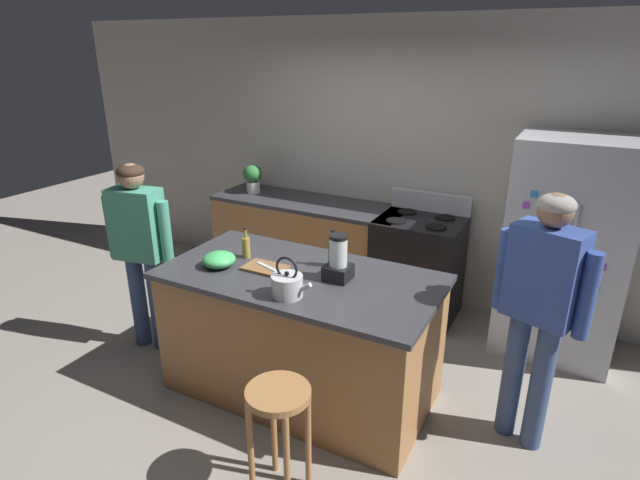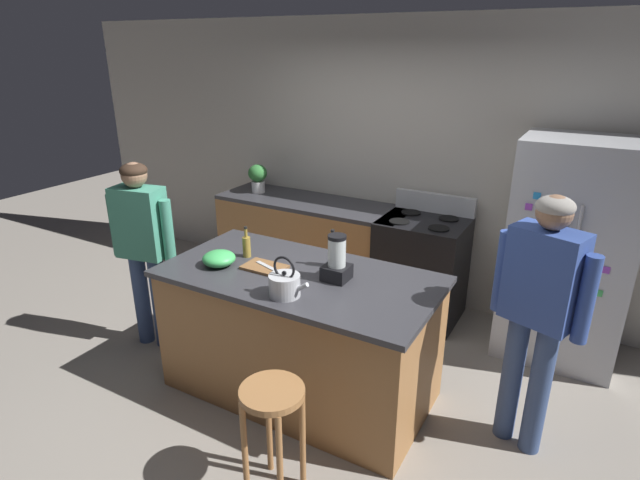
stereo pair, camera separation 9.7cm
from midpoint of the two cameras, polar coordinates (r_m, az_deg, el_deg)
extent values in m
plane|color=gray|center=(4.02, -2.80, -16.31)|extent=(14.00, 14.00, 0.00)
cube|color=#BCB7AD|center=(5.09, 8.28, 8.48)|extent=(8.00, 0.10, 2.70)
cube|color=#9E6B3D|center=(3.76, -2.93, -10.74)|extent=(1.87, 0.94, 0.92)
cube|color=#333338|center=(3.53, -3.07, -4.13)|extent=(1.93, 1.00, 0.04)
cube|color=#9E6B3D|center=(5.32, -1.83, -0.79)|extent=(2.00, 0.64, 0.92)
cube|color=#333338|center=(5.16, -1.89, 4.15)|extent=(2.00, 0.64, 0.04)
cube|color=#B7BABF|center=(4.50, 25.16, -1.02)|extent=(0.90, 0.70, 1.80)
cylinder|color=#B7BABF|center=(4.13, 24.43, -1.49)|extent=(0.02, 0.02, 0.81)
cylinder|color=#B7BABF|center=(4.13, 25.52, -1.67)|extent=(0.02, 0.02, 0.81)
cube|color=purple|center=(4.16, 28.46, -2.66)|extent=(0.05, 0.01, 0.05)
cube|color=#3FB259|center=(4.23, 27.85, -4.94)|extent=(0.05, 0.01, 0.05)
cube|color=#268CD8|center=(4.03, 22.19, 4.76)|extent=(0.05, 0.01, 0.05)
cube|color=purple|center=(4.05, 21.42, 3.65)|extent=(0.05, 0.01, 0.05)
cube|color=black|center=(4.85, 10.27, -3.12)|extent=(0.76, 0.64, 0.96)
cube|color=black|center=(4.59, 8.95, -5.15)|extent=(0.60, 0.01, 0.24)
cube|color=#B7BABF|center=(4.92, 11.76, 4.19)|extent=(0.76, 0.06, 0.18)
cylinder|color=black|center=(4.60, 7.94, 2.13)|extent=(0.18, 0.18, 0.01)
cylinder|color=black|center=(4.50, 12.24, 1.41)|extent=(0.18, 0.18, 0.01)
cylinder|color=black|center=(4.87, 9.18, 3.14)|extent=(0.18, 0.18, 0.01)
cylinder|color=black|center=(4.77, 13.26, 2.47)|extent=(0.18, 0.18, 0.01)
cylinder|color=#384C7A|center=(4.62, -20.17, -6.40)|extent=(0.15, 0.15, 0.82)
cylinder|color=#384C7A|center=(4.52, -18.32, -6.78)|extent=(0.15, 0.15, 0.82)
cube|color=#3F8C72|center=(4.31, -20.36, 1.68)|extent=(0.43, 0.29, 0.58)
cylinder|color=#3F8C72|center=(4.48, -22.84, 1.36)|extent=(0.11, 0.11, 0.52)
cylinder|color=#3F8C72|center=(4.18, -17.52, 0.73)|extent=(0.11, 0.11, 0.52)
sphere|color=#8C664C|center=(4.20, -21.02, 6.68)|extent=(0.23, 0.23, 0.20)
ellipsoid|color=#332319|center=(4.20, -21.09, 7.14)|extent=(0.25, 0.25, 0.12)
cylinder|color=#384C7A|center=(3.55, 22.65, -14.89)|extent=(0.16, 0.16, 0.90)
cylinder|color=#384C7A|center=(3.61, 20.01, -13.88)|extent=(0.16, 0.16, 0.90)
cube|color=#334C99|center=(3.23, 23.04, -3.55)|extent=(0.45, 0.34, 0.58)
cylinder|color=#334C99|center=(3.17, 26.98, -5.64)|extent=(0.11, 0.11, 0.52)
cylinder|color=#334C99|center=(3.34, 19.06, -3.11)|extent=(0.11, 0.11, 0.52)
sphere|color=#8C664C|center=(3.10, 24.05, 3.03)|extent=(0.25, 0.25, 0.20)
ellipsoid|color=gray|center=(3.09, 24.15, 3.64)|extent=(0.27, 0.27, 0.12)
cylinder|color=#9E6B3D|center=(2.87, -5.72, -16.70)|extent=(0.36, 0.36, 0.04)
cylinder|color=#9E6B3D|center=(3.08, -8.72, -22.36)|extent=(0.04, 0.04, 0.67)
cylinder|color=#9E6B3D|center=(2.98, -4.74, -23.98)|extent=(0.04, 0.04, 0.67)
cylinder|color=#9E6B3D|center=(3.22, -6.11, -19.94)|extent=(0.04, 0.04, 0.67)
cylinder|color=#9E6B3D|center=(3.13, -2.28, -21.35)|extent=(0.04, 0.04, 0.67)
cylinder|color=silver|center=(5.49, -7.98, 5.86)|extent=(0.14, 0.14, 0.12)
ellipsoid|color=#337A38|center=(5.45, -8.06, 7.38)|extent=(0.20, 0.20, 0.18)
cube|color=black|center=(3.43, 1.22, -3.64)|extent=(0.17, 0.17, 0.10)
cylinder|color=silver|center=(3.37, 1.24, -1.37)|extent=(0.12, 0.12, 0.19)
cylinder|color=black|center=(3.33, 1.25, 0.35)|extent=(0.12, 0.12, 0.02)
cylinder|color=#2D6638|center=(3.61, 0.69, -1.60)|extent=(0.07, 0.07, 0.18)
cylinder|color=#2D6638|center=(3.56, 0.70, 0.33)|extent=(0.03, 0.03, 0.08)
cylinder|color=black|center=(3.55, 0.71, 1.04)|extent=(0.03, 0.03, 0.02)
cylinder|color=olive|center=(3.81, -8.97, -0.86)|extent=(0.06, 0.06, 0.15)
cylinder|color=olive|center=(3.77, -9.07, 0.69)|extent=(0.02, 0.02, 0.07)
cylinder|color=black|center=(3.75, -9.10, 1.28)|extent=(0.03, 0.03, 0.02)
ellipsoid|color=#3FB259|center=(3.70, -11.98, -2.16)|extent=(0.24, 0.24, 0.11)
cylinder|color=#B7BABF|center=(3.21, -4.57, -5.14)|extent=(0.20, 0.20, 0.14)
sphere|color=black|center=(3.17, -4.61, -3.76)|extent=(0.03, 0.03, 0.03)
cylinder|color=#B7BABF|center=(3.14, -2.56, -5.30)|extent=(0.09, 0.03, 0.08)
torus|color=black|center=(3.16, -4.63, -3.19)|extent=(0.16, 0.02, 0.16)
cube|color=brown|center=(3.62, -6.92, -3.12)|extent=(0.30, 0.20, 0.02)
cube|color=#B7BABF|center=(3.60, -6.67, -2.99)|extent=(0.22, 0.10, 0.01)
camera|label=1|loc=(0.05, -90.75, -0.29)|focal=28.62mm
camera|label=2|loc=(0.05, 89.25, 0.29)|focal=28.62mm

